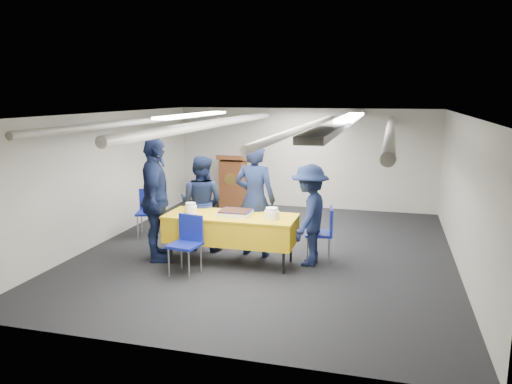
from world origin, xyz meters
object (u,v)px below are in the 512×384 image
sailor_b (201,203)px  sailor_c (156,200)px  serving_table (231,228)px  chair_right (324,229)px  podium (233,181)px  sailor_a (255,200)px  chair_near (188,238)px  sheet_cake (235,213)px  sailor_d (309,215)px  chair_left (149,208)px

sailor_b → sailor_c: 0.91m
serving_table → chair_right: 1.47m
serving_table → podium: 3.95m
sailor_a → sailor_c: (-1.44, -0.66, 0.05)m
serving_table → chair_right: size_ratio=2.35×
chair_near → sailor_b: sailor_b is taller
sheet_cake → sailor_a: sailor_a is taller
podium → chair_near: bearing=-80.9°
sheet_cake → chair_near: 0.87m
sailor_d → chair_left: bearing=-98.9°
chair_right → chair_left: same height
podium → chair_right: size_ratio=1.44×
chair_right → sailor_c: sailor_c is taller
sailor_a → sailor_c: sailor_c is taller
sheet_cake → podium: bearing=108.3°
chair_right → chair_left: bearing=169.5°
sheet_cake → chair_left: (-2.03, 1.07, -0.28)m
chair_near → sailor_b: bearing=101.5°
sailor_b → sailor_c: (-0.46, -0.76, 0.18)m
chair_near → chair_right: 2.15m
podium → chair_near: podium is taller
sailor_c → podium: bearing=-23.4°
sailor_d → serving_table: bearing=-71.9°
chair_right → serving_table: bearing=-161.7°
chair_left → chair_right: bearing=-10.5°
chair_left → sailor_b: (1.24, -0.51, 0.27)m
chair_near → serving_table: bearing=51.8°
serving_table → sailor_c: 1.27m
serving_table → sailor_a: 0.66m
serving_table → sailor_c: sailor_c is taller
sailor_b → podium: bearing=-77.2°
podium → sailor_d: sailor_d is taller
chair_left → sailor_d: 3.26m
podium → sailor_b: 3.23m
chair_right → sailor_d: 0.38m
serving_table → podium: podium is taller
sheet_cake → chair_near: (-0.55, -0.61, -0.28)m
serving_table → chair_right: bearing=18.3°
sailor_d → podium: bearing=-140.3°
podium → chair_left: bearing=-106.3°
serving_table → sailor_d: bearing=12.4°
sheet_cake → sailor_d: sailor_d is taller
sailor_c → sailor_d: size_ratio=1.25×
chair_left → sailor_c: bearing=-58.5°
serving_table → chair_near: 0.77m
podium → chair_near: 4.43m
chair_left → sailor_b: sailor_b is taller
serving_table → podium: size_ratio=1.63×
chair_right → sailor_b: (-2.11, 0.12, 0.27)m
sailor_a → sailor_b: (-0.98, 0.11, -0.13)m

